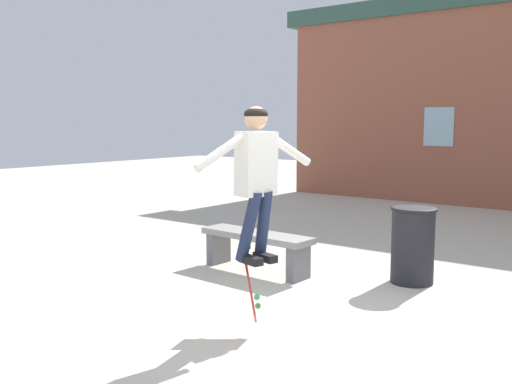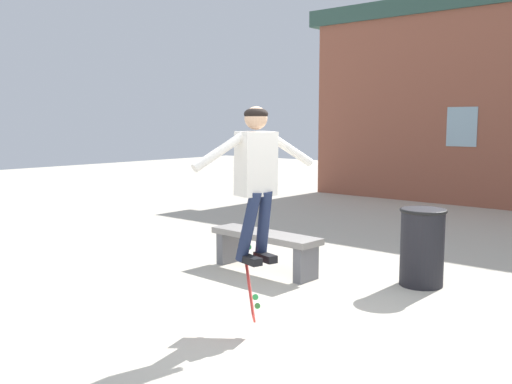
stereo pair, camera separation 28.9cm
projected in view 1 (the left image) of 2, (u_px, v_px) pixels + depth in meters
name	position (u px, v px, depth m)	size (l,w,h in m)	color
ground_plane	(309.00, 342.00, 5.03)	(40.00, 40.00, 0.00)	beige
park_bench	(256.00, 243.00, 7.38)	(1.61, 0.49, 0.51)	gray
trash_bin	(413.00, 244.00, 6.83)	(0.55, 0.55, 0.92)	black
skater	(256.00, 170.00, 5.20)	(0.42, 1.29, 1.43)	silver
skateboard_flipping	(248.00, 277.00, 5.33)	(0.53, 0.48, 0.74)	red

